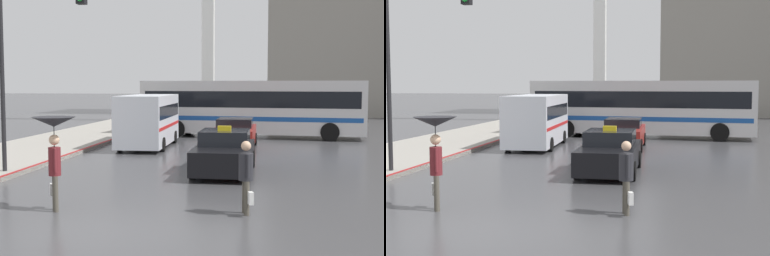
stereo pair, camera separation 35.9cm
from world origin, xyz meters
TOP-DOWN VIEW (x-y plane):
  - ground_plane at (0.00, 0.00)m, footprint 300.00×300.00m
  - taxi at (1.77, 7.66)m, footprint 1.91×4.26m
  - sedan_red at (1.60, 14.51)m, footprint 1.91×4.49m
  - ambulance_van at (-2.44, 14.44)m, footprint 2.23×5.69m
  - city_bus at (2.10, 19.85)m, footprint 12.36×3.70m
  - pedestrian_with_umbrella at (-1.60, 1.69)m, footprint 1.01×1.01m
  - pedestrian_man at (2.79, 2.04)m, footprint 0.41×0.60m
  - traffic_light at (-4.13, 5.99)m, footprint 2.89×0.38m

SIDE VIEW (x-z plane):
  - ground_plane at x=0.00m, z-range 0.00..0.00m
  - sedan_red at x=1.60m, z-range -0.03..1.33m
  - taxi at x=1.77m, z-range -0.13..1.44m
  - pedestrian_man at x=2.79m, z-range 0.13..1.80m
  - ambulance_van at x=-2.44m, z-range 0.13..2.56m
  - city_bus at x=2.10m, z-range 0.18..3.30m
  - pedestrian_with_umbrella at x=-1.60m, z-range 0.66..2.85m
  - traffic_light at x=-4.13m, z-range 1.17..7.65m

